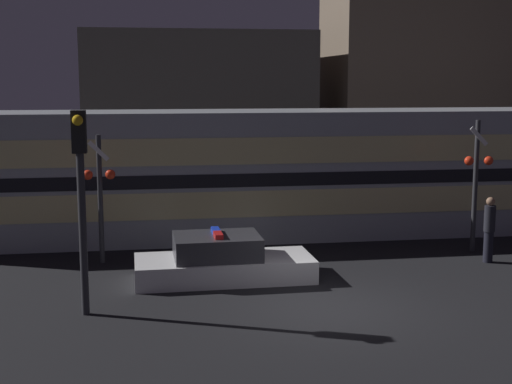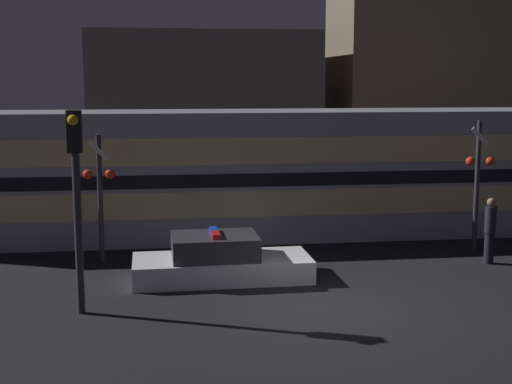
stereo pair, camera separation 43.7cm
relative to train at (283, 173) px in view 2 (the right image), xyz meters
The scene contains 9 objects.
ground_plane 8.11m from the train, 93.11° to the right, with size 120.00×120.00×0.00m, color black.
train is the anchor object (origin of this frame).
police_car 5.99m from the train, 115.85° to the right, with size 4.57×1.92×1.29m.
pedestrian 6.93m from the train, 42.27° to the right, with size 0.31×0.31×1.86m.
crossing_signal_near 6.21m from the train, 32.72° to the right, with size 0.88×0.36×3.92m.
crossing_signal_far 6.43m from the train, 151.76° to the right, with size 0.88×0.36×3.59m.
traffic_light_corner 9.49m from the train, 127.57° to the right, with size 0.30×0.46×4.45m.
building_left 8.44m from the train, 104.95° to the left, with size 9.33×6.07×7.02m.
building_center 12.18m from the train, 41.17° to the left, with size 10.30×4.95×9.87m.
Camera 2 is at (-3.53, -15.09, 5.08)m, focal length 50.00 mm.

